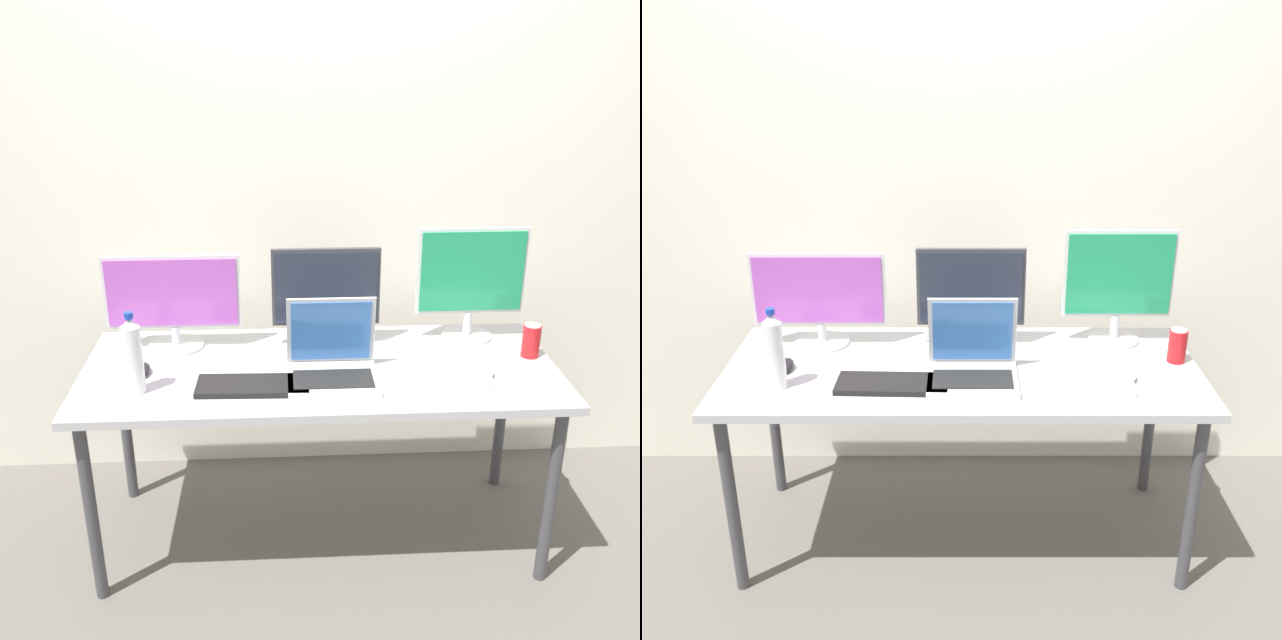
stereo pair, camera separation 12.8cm
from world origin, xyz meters
The scene contains 13 objects.
ground_plane centered at (0.00, 0.00, 0.00)m, with size 16.00×16.00×0.00m, color #5B5651.
wall_back centered at (0.00, 0.59, 1.30)m, with size 7.00×0.08×2.60m, color silver.
work_desk centered at (0.00, 0.00, 0.68)m, with size 1.70×0.71×0.74m.
monitor_left centered at (-0.54, 0.20, 0.93)m, with size 0.50×0.21×0.36m.
monitor_center centered at (0.03, 0.19, 0.94)m, with size 0.41×0.20×0.38m.
monitor_right centered at (0.59, 0.23, 0.98)m, with size 0.42×0.19×0.44m.
laptop_silver centered at (0.04, -0.09, 0.80)m, with size 0.31×0.26×0.27m.
keyboard_main centered at (0.40, -0.16, 0.75)m, with size 0.37×0.12×0.02m, color #B2B2B7.
keyboard_aux centered at (-0.24, -0.16, 0.75)m, with size 0.38×0.15×0.02m, color black.
mouse_by_keyboard centered at (0.57, -0.11, 0.76)m, with size 0.07×0.10×0.04m, color silver.
mouse_by_laptop centered at (-0.63, -0.03, 0.76)m, with size 0.06×0.10×0.04m, color black.
water_bottle centered at (-0.62, -0.16, 0.87)m, with size 0.06×0.06×0.29m.
soda_can_near_keyboard centered at (0.78, 0.04, 0.80)m, with size 0.07×0.07×0.13m.
Camera 2 is at (-0.00, -2.31, 1.87)m, focal length 40.00 mm.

